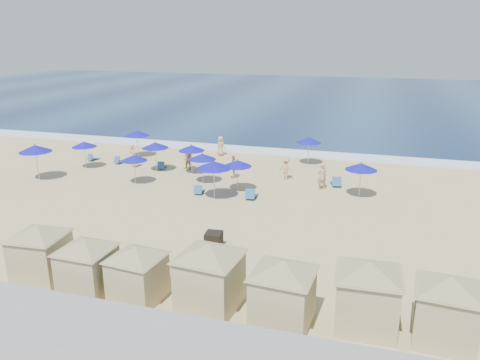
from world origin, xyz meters
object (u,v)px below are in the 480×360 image
(cabana_6, at_px, (448,301))
(umbrella_8, at_px, (237,163))
(cabana_4, at_px, (283,284))
(umbrella_2, at_px, (137,133))
(umbrella_4, at_px, (191,148))
(beachgoer_1, at_px, (188,158))
(umbrella_7, at_px, (202,157))
(beachgoer_5, at_px, (322,176))
(cabana_1, at_px, (87,259))
(umbrella_5, at_px, (155,145))
(umbrella_10, at_px, (361,166))
(trash_bin, at_px, (214,240))
(cabana_5, at_px, (368,286))
(cabana_0, at_px, (40,245))
(umbrella_3, at_px, (134,158))
(umbrella_0, at_px, (84,144))
(umbrella_1, at_px, (35,148))
(beachgoer_0, at_px, (133,156))
(umbrella_6, at_px, (214,165))
(umbrella_9, at_px, (309,140))
(beachgoer_4, at_px, (221,146))
(beachgoer_3, at_px, (286,168))
(cabana_3, at_px, (210,267))
(cabana_2, at_px, (137,267))
(beachgoer_2, at_px, (234,167))

(cabana_6, height_order, umbrella_8, cabana_6)
(cabana_4, xyz_separation_m, umbrella_2, (-16.84, 20.37, 0.48))
(umbrella_4, xyz_separation_m, beachgoer_1, (-0.74, 0.96, -1.10))
(umbrella_7, bearing_deg, umbrella_8, -19.56)
(beachgoer_5, bearing_deg, cabana_1, 34.66)
(umbrella_2, bearing_deg, umbrella_5, -45.74)
(umbrella_10, bearing_deg, umbrella_7, -179.60)
(trash_bin, relative_size, cabana_5, 0.17)
(cabana_0, distance_m, beachgoer_1, 17.64)
(umbrella_5, height_order, umbrella_8, umbrella_5)
(umbrella_5, bearing_deg, umbrella_3, -90.37)
(cabana_5, distance_m, umbrella_0, 26.83)
(umbrella_1, bearing_deg, cabana_5, -26.49)
(umbrella_0, relative_size, beachgoer_0, 1.18)
(trash_bin, height_order, cabana_1, cabana_1)
(cabana_6, bearing_deg, umbrella_5, 139.35)
(umbrella_8, bearing_deg, umbrella_6, -117.77)
(cabana_5, xyz_separation_m, umbrella_4, (-13.37, 16.31, 0.34))
(trash_bin, height_order, umbrella_7, umbrella_7)
(umbrella_10, distance_m, beachgoer_0, 17.70)
(cabana_6, bearing_deg, umbrella_7, 134.87)
(umbrella_9, xyz_separation_m, beachgoer_4, (-7.75, 0.73, -1.16))
(beachgoer_5, bearing_deg, beachgoer_0, -35.02)
(cabana_4, relative_size, umbrella_7, 1.99)
(umbrella_3, bearing_deg, umbrella_10, 5.85)
(beachgoer_3, bearing_deg, cabana_0, 78.11)
(cabana_0, distance_m, beachgoer_5, 18.66)
(cabana_3, xyz_separation_m, umbrella_5, (-10.44, 16.49, 0.38))
(umbrella_1, height_order, umbrella_7, umbrella_1)
(cabana_4, relative_size, cabana_6, 1.02)
(umbrella_1, distance_m, beachgoer_1, 11.00)
(beachgoer_5, bearing_deg, beachgoer_4, -66.04)
(trash_bin, distance_m, cabana_2, 5.58)
(umbrella_8, bearing_deg, cabana_2, -89.41)
(cabana_6, height_order, umbrella_10, cabana_6)
(cabana_2, xyz_separation_m, umbrella_0, (-13.27, 16.06, 0.47))
(cabana_4, bearing_deg, trash_bin, 130.68)
(cabana_0, distance_m, umbrella_5, 16.70)
(cabana_5, xyz_separation_m, umbrella_6, (-9.86, 11.45, 0.60))
(umbrella_2, distance_m, beachgoer_3, 13.84)
(cabana_5, height_order, umbrella_7, cabana_5)
(trash_bin, bearing_deg, umbrella_2, 124.75)
(cabana_1, height_order, beachgoer_5, cabana_1)
(umbrella_5, height_order, beachgoer_1, umbrella_5)
(umbrella_4, bearing_deg, cabana_5, -50.66)
(cabana_2, bearing_deg, beachgoer_4, 100.78)
(umbrella_8, xyz_separation_m, beachgoer_2, (-1.17, 2.87, -1.10))
(umbrella_2, distance_m, beachgoer_5, 16.87)
(cabana_5, relative_size, beachgoer_1, 2.57)
(umbrella_3, distance_m, umbrella_5, 3.28)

